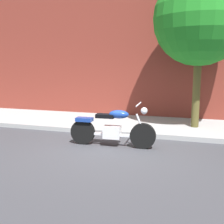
{
  "coord_description": "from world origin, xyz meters",
  "views": [
    {
      "loc": [
        1.98,
        -6.48,
        2.12
      ],
      "look_at": [
        -0.07,
        0.26,
        0.91
      ],
      "focal_mm": 44.64,
      "sensor_mm": 36.0,
      "label": 1
    }
  ],
  "objects": [
    {
      "name": "ground_plane",
      "position": [
        0.0,
        0.0,
        0.0
      ],
      "size": [
        60.0,
        60.0,
        0.0
      ],
      "primitive_type": "plane",
      "color": "#38383D"
    },
    {
      "name": "street_tree",
      "position": [
        1.98,
        2.63,
        3.46
      ],
      "size": [
        2.83,
        2.83,
        4.89
      ],
      "color": "#4F4723",
      "rests_on": "ground"
    },
    {
      "name": "motorcycle",
      "position": [
        -0.08,
        0.26,
        0.47
      ],
      "size": [
        2.28,
        0.7,
        1.15
      ],
      "color": "black",
      "rests_on": "ground"
    },
    {
      "name": "sidewalk",
      "position": [
        0.0,
        2.69,
        0.07
      ],
      "size": [
        22.62,
        2.77,
        0.14
      ],
      "primitive_type": "cube",
      "color": "#989898",
      "rests_on": "ground"
    }
  ]
}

